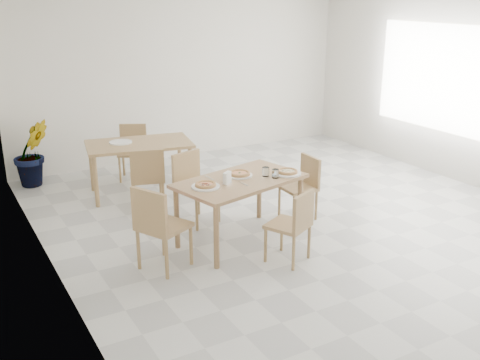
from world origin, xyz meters
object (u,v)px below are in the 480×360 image
pizza_mushroom (287,171)px  potted_plant (32,153)px  tumbler_b (275,174)px  chair_south (294,222)px  chair_west (158,223)px  chair_back_n (133,148)px  plate_mushroom (287,173)px  pizza_margherita (240,173)px  pizza_pepperoni (205,185)px  chair_back_s (147,175)px  tumbler_a (266,172)px  napkin_holder (227,178)px  plate_empty (121,142)px  chair_north (193,182)px  plate_pepperoni (206,187)px  main_table (240,187)px  plate_margherita (240,175)px  second_table (139,149)px  chair_east (303,183)px

pizza_mushroom → potted_plant: potted_plant is taller
potted_plant → tumbler_b: bearing=-58.7°
chair_south → chair_west: 1.42m
pizza_mushroom → chair_back_n: chair_back_n is taller
plate_mushroom → pizza_margherita: size_ratio=1.00×
pizza_pepperoni → chair_back_s: 1.46m
tumbler_a → tumbler_b: (0.06, -0.11, -0.00)m
chair_south → tumbler_b: size_ratio=7.95×
pizza_margherita → pizza_mushroom: bearing=-22.1°
pizza_pepperoni → chair_back_n: (0.18, 2.88, -0.30)m
napkin_holder → plate_empty: napkin_holder is taller
chair_north → potted_plant: potted_plant is taller
chair_west → chair_back_s: 1.67m
plate_mushroom → tumbler_b: 0.21m
chair_west → potted_plant: bearing=-16.1°
tumbler_a → chair_back_s: size_ratio=0.12×
tumbler_b → chair_back_s: 1.83m
chair_south → chair_back_s: size_ratio=0.92×
plate_mushroom → chair_back_n: bearing=106.1°
pizza_margherita → plate_pepperoni: bearing=-163.0°
main_table → plate_margherita: plate_margherita is taller
chair_south → second_table: chair_south is taller
plate_margherita → plate_pepperoni: same height
main_table → chair_north: (-0.22, 0.81, -0.15)m
chair_north → second_table: chair_north is taller
pizza_margherita → plate_margherita: bearing=3.6°
pizza_margherita → tumbler_b: 0.41m
chair_back_n → plate_empty: chair_back_n is taller
potted_plant → chair_back_s: bearing=-59.6°
tumbler_a → napkin_holder: 0.52m
plate_pepperoni → potted_plant: size_ratio=0.31×
main_table → napkin_holder: size_ratio=11.43×
chair_west → tumbler_a: bearing=-108.9°
main_table → chair_north: size_ratio=1.81×
tumbler_a → second_table: tumbler_a is taller
plate_pepperoni → plate_empty: same height
plate_empty → second_table: bearing=-28.1°
tumbler_a → tumbler_b: 0.12m
chair_east → pizza_margherita: 1.06m
chair_north → chair_back_n: (-0.06, 2.02, -0.03)m
plate_empty → potted_plant: bearing=135.1°
napkin_holder → plate_empty: size_ratio=0.44×
chair_south → pizza_mushroom: 0.80m
pizza_mushroom → tumbler_b: bearing=-166.5°
main_table → chair_back_s: (-0.59, 1.37, -0.16)m
plate_mushroom → second_table: (-1.01, 2.19, -0.10)m
chair_west → plate_pepperoni: 0.69m
chair_north → pizza_pepperoni: size_ratio=2.89×
chair_back_s → chair_north: bearing=140.6°
chair_west → potted_plant: 3.50m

